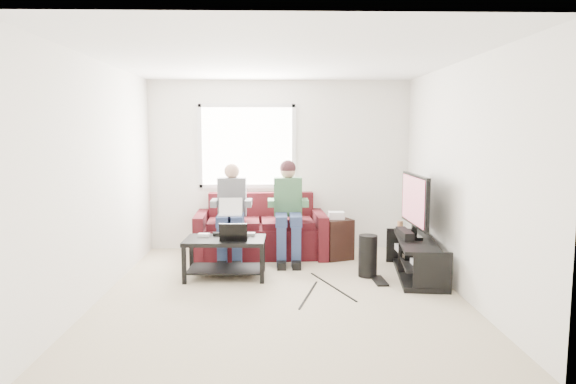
{
  "coord_description": "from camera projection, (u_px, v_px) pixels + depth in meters",
  "views": [
    {
      "loc": [
        -0.07,
        -5.68,
        1.83
      ],
      "look_at": [
        0.09,
        0.6,
        1.08
      ],
      "focal_mm": 32.0,
      "sensor_mm": 36.0,
      "label": 1
    }
  ],
  "objects": [
    {
      "name": "wall_front",
      "position": [
        286.0,
        210.0,
        3.46
      ],
      "size": [
        4.5,
        0.0,
        4.5
      ],
      "primitive_type": "plane",
      "rotation": [
        -1.57,
        0.0,
        0.0
      ],
      "color": "white",
      "rests_on": "floor"
    },
    {
      "name": "wall_right",
      "position": [
        460.0,
        179.0,
        5.75
      ],
      "size": [
        0.0,
        4.5,
        4.5
      ],
      "primitive_type": "plane",
      "rotation": [
        1.57,
        0.0,
        -1.57
      ],
      "color": "white",
      "rests_on": "floor"
    },
    {
      "name": "tv_stand",
      "position": [
        416.0,
        260.0,
        6.47
      ],
      "size": [
        0.63,
        1.5,
        0.48
      ],
      "color": "black",
      "rests_on": "floor"
    },
    {
      "name": "laptop_silver",
      "position": [
        230.0,
        211.0,
        7.03
      ],
      "size": [
        0.33,
        0.24,
        0.24
      ],
      "primitive_type": null,
      "rotation": [
        0.0,
        0.0,
        -0.07
      ],
      "color": "silver",
      "rests_on": "person_left"
    },
    {
      "name": "tv",
      "position": [
        415.0,
        202.0,
        6.48
      ],
      "size": [
        0.12,
        1.1,
        0.81
      ],
      "color": "black",
      "rests_on": "tv_stand"
    },
    {
      "name": "person_right",
      "position": [
        288.0,
        203.0,
        7.24
      ],
      "size": [
        0.4,
        0.71,
        1.42
      ],
      "color": "navy",
      "rests_on": "sofa"
    },
    {
      "name": "window",
      "position": [
        247.0,
        146.0,
        7.87
      ],
      "size": [
        1.48,
        0.04,
        1.28
      ],
      "color": "white",
      "rests_on": "wall_back"
    },
    {
      "name": "sofa",
      "position": [
        261.0,
        233.0,
        7.61
      ],
      "size": [
        1.94,
        0.98,
        0.9
      ],
      "color": "#4E1317",
      "rests_on": "floor"
    },
    {
      "name": "person_left",
      "position": [
        231.0,
        208.0,
        7.21
      ],
      "size": [
        0.4,
        0.7,
        1.37
      ],
      "color": "navy",
      "rests_on": "sofa"
    },
    {
      "name": "console_grey",
      "position": [
        410.0,
        248.0,
        6.76
      ],
      "size": [
        0.34,
        0.26,
        0.08
      ],
      "primitive_type": "cube",
      "color": "gray",
      "rests_on": "tv_stand"
    },
    {
      "name": "soundbar",
      "position": [
        405.0,
        234.0,
        6.53
      ],
      "size": [
        0.12,
        0.5,
        0.1
      ],
      "primitive_type": "cube",
      "color": "black",
      "rests_on": "tv_stand"
    },
    {
      "name": "ceiling",
      "position": [
        281.0,
        59.0,
        5.55
      ],
      "size": [
        4.5,
        4.5,
        0.0
      ],
      "primitive_type": "plane",
      "rotation": [
        3.14,
        0.0,
        0.0
      ],
      "color": "white",
      "rests_on": "wall_back"
    },
    {
      "name": "controller_a",
      "position": [
        204.0,
        235.0,
        6.51
      ],
      "size": [
        0.15,
        0.1,
        0.04
      ],
      "primitive_type": "cube",
      "rotation": [
        0.0,
        0.0,
        -0.08
      ],
      "color": "silver",
      "rests_on": "coffee_table"
    },
    {
      "name": "wall_left",
      "position": [
        100.0,
        179.0,
        5.65
      ],
      "size": [
        0.0,
        4.5,
        4.5
      ],
      "primitive_type": "plane",
      "rotation": [
        1.57,
        0.0,
        1.57
      ],
      "color": "white",
      "rests_on": "floor"
    },
    {
      "name": "end_table",
      "position": [
        336.0,
        238.0,
        7.38
      ],
      "size": [
        0.39,
        0.39,
        0.68
      ],
      "color": "black",
      "rests_on": "floor"
    },
    {
      "name": "coffee_table",
      "position": [
        225.0,
        249.0,
        6.41
      ],
      "size": [
        1.01,
        0.64,
        0.5
      ],
      "color": "black",
      "rests_on": "floor"
    },
    {
      "name": "laptop_black",
      "position": [
        234.0,
        230.0,
        6.31
      ],
      "size": [
        0.36,
        0.27,
        0.24
      ],
      "primitive_type": null,
      "rotation": [
        0.0,
        0.0,
        -0.09
      ],
      "color": "black",
      "rests_on": "coffee_table"
    },
    {
      "name": "controller_c",
      "position": [
        250.0,
        234.0,
        6.55
      ],
      "size": [
        0.14,
        0.09,
        0.04
      ],
      "primitive_type": "cube",
      "rotation": [
        0.0,
        0.0,
        -0.02
      ],
      "color": "gray",
      "rests_on": "coffee_table"
    },
    {
      "name": "subwoofer",
      "position": [
        368.0,
        256.0,
        6.46
      ],
      "size": [
        0.23,
        0.23,
        0.53
      ],
      "primitive_type": "cylinder",
      "color": "black",
      "rests_on": "floor"
    },
    {
      "name": "keyboard_floor",
      "position": [
        379.0,
        281.0,
        6.27
      ],
      "size": [
        0.16,
        0.43,
        0.02
      ],
      "primitive_type": "cube",
      "rotation": [
        0.0,
        0.0,
        0.04
      ],
      "color": "black",
      "rests_on": "floor"
    },
    {
      "name": "floor",
      "position": [
        282.0,
        292.0,
        5.85
      ],
      "size": [
        4.5,
        4.5,
        0.0
      ],
      "primitive_type": "plane",
      "color": "beige",
      "rests_on": "ground"
    },
    {
      "name": "controller_b",
      "position": [
        218.0,
        234.0,
        6.57
      ],
      "size": [
        0.15,
        0.1,
        0.04
      ],
      "primitive_type": "cube",
      "rotation": [
        0.0,
        0.0,
        0.07
      ],
      "color": "black",
      "rests_on": "coffee_table"
    },
    {
      "name": "console_white",
      "position": [
        425.0,
        262.0,
        6.07
      ],
      "size": [
        0.3,
        0.22,
        0.06
      ],
      "primitive_type": "cube",
      "color": "silver",
      "rests_on": "tv_stand"
    },
    {
      "name": "drink_cup",
      "position": [
        400.0,
        225.0,
        7.06
      ],
      "size": [
        0.08,
        0.08,
        0.12
      ],
      "primitive_type": "cylinder",
      "color": "#A36E46",
      "rests_on": "tv_stand"
    },
    {
      "name": "wall_back",
      "position": [
        280.0,
        166.0,
        7.93
      ],
      "size": [
        4.5,
        0.0,
        4.5
      ],
      "primitive_type": "plane",
      "rotation": [
        1.57,
        0.0,
        0.0
      ],
      "color": "white",
      "rests_on": "floor"
    },
    {
      "name": "console_black",
      "position": [
        417.0,
        255.0,
        6.41
      ],
      "size": [
        0.38,
        0.3,
        0.07
      ],
      "primitive_type": "cube",
      "color": "black",
      "rests_on": "tv_stand"
    }
  ]
}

